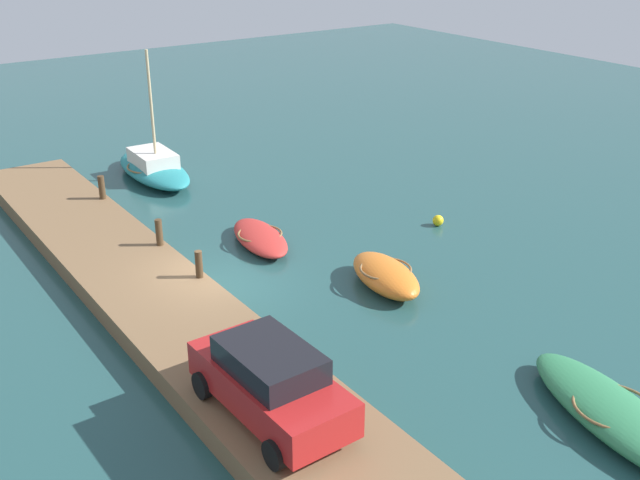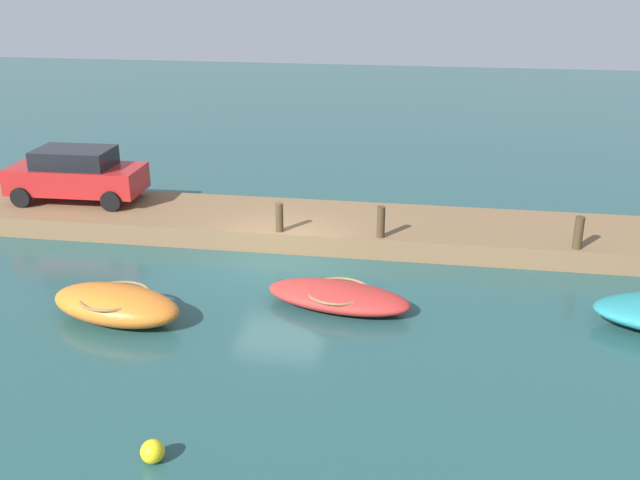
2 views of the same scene
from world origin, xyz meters
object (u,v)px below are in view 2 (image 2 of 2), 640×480
at_px(rowboat_red, 338,296).
at_px(marker_buoy, 153,451).
at_px(mooring_post_mid_east, 279,217).
at_px(parked_car, 76,174).
at_px(mooring_post_mid_west, 381,222).
at_px(rowboat_orange, 116,304).
at_px(mooring_post_west, 579,233).

height_order(rowboat_red, marker_buoy, rowboat_red).
height_order(mooring_post_mid_east, marker_buoy, mooring_post_mid_east).
bearing_deg(parked_car, rowboat_red, 149.01).
height_order(rowboat_red, mooring_post_mid_west, mooring_post_mid_west).
relative_size(parked_car, marker_buoy, 10.49).
height_order(rowboat_orange, mooring_post_west, mooring_post_west).
height_order(mooring_post_mid_east, parked_car, parked_car).
xyz_separation_m(mooring_post_west, parked_car, (15.26, -1.78, 0.43)).
relative_size(rowboat_red, parked_car, 0.88).
bearing_deg(marker_buoy, mooring_post_west, -130.33).
bearing_deg(mooring_post_mid_east, rowboat_orange, 60.41).
distance_m(rowboat_red, mooring_post_mid_west, 3.55).
bearing_deg(marker_buoy, mooring_post_mid_west, -106.85).
bearing_deg(mooring_post_west, parked_car, -6.64).
xyz_separation_m(mooring_post_mid_east, parked_car, (7.05, -1.78, 0.46)).
distance_m(rowboat_orange, parked_car, 8.02).
height_order(rowboat_red, parked_car, parked_car).
distance_m(rowboat_orange, rowboat_red, 5.23).
xyz_separation_m(mooring_post_mid_west, mooring_post_mid_east, (2.90, 0.00, -0.02)).
relative_size(mooring_post_mid_west, parked_car, 0.21).
xyz_separation_m(parked_car, marker_buoy, (-7.01, 11.49, -1.29)).
xyz_separation_m(mooring_post_west, marker_buoy, (8.25, 9.72, -0.86)).
relative_size(rowboat_red, mooring_post_mid_west, 4.21).
bearing_deg(mooring_post_west, marker_buoy, 49.67).
relative_size(rowboat_orange, mooring_post_west, 3.86).
bearing_deg(mooring_post_mid_west, mooring_post_west, 180.00).
relative_size(mooring_post_west, mooring_post_mid_east, 1.06).
distance_m(rowboat_red, marker_buoy, 6.70).
relative_size(rowboat_orange, mooring_post_mid_west, 3.88).
bearing_deg(mooring_post_mid_east, parked_car, -14.14).
bearing_deg(parked_car, marker_buoy, 119.64).
xyz_separation_m(rowboat_red, mooring_post_mid_east, (2.19, -3.40, 0.75)).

